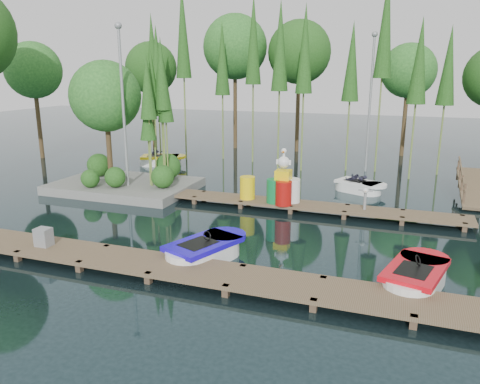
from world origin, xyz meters
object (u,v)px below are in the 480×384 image
(island, at_px, (119,120))
(yellow_barrel, at_px, (247,188))
(boat_red, at_px, (415,278))
(boat_yellow_far, at_px, (161,160))
(drum_cluster, at_px, (283,187))
(utility_cabinet, at_px, (44,237))
(boat_blue, at_px, (205,251))

(island, distance_m, yellow_barrel, 6.89)
(boat_red, distance_m, boat_yellow_far, 18.12)
(boat_yellow_far, xyz_separation_m, drum_cluster, (8.92, -6.36, 0.65))
(utility_cabinet, bearing_deg, boat_blue, 15.35)
(boat_blue, height_order, utility_cabinet, boat_blue)
(island, relative_size, yellow_barrel, 7.44)
(boat_blue, bearing_deg, utility_cabinet, -142.97)
(boat_blue, bearing_deg, yellow_barrel, 118.26)
(boat_yellow_far, height_order, yellow_barrel, boat_yellow_far)
(boat_red, bearing_deg, boat_blue, -163.43)
(island, xyz_separation_m, boat_red, (12.79, -6.36, -2.92))
(boat_red, bearing_deg, island, 168.52)
(boat_red, distance_m, drum_cluster, 7.30)
(utility_cabinet, bearing_deg, island, 107.28)
(island, relative_size, boat_yellow_far, 2.29)
(island, distance_m, boat_yellow_far, 6.22)
(yellow_barrel, bearing_deg, drum_cluster, -5.88)
(boat_blue, xyz_separation_m, boat_yellow_far, (-8.05, 11.93, 0.01))
(utility_cabinet, bearing_deg, boat_red, 7.88)
(yellow_barrel, bearing_deg, island, 172.96)
(boat_blue, distance_m, boat_yellow_far, 14.39)
(boat_blue, xyz_separation_m, drum_cluster, (0.87, 5.57, 0.66))
(drum_cluster, bearing_deg, boat_red, -48.09)
(yellow_barrel, bearing_deg, boat_blue, -83.42)
(boat_red, relative_size, drum_cluster, 1.37)
(boat_red, bearing_deg, boat_yellow_far, 154.46)
(drum_cluster, bearing_deg, boat_blue, -98.88)
(boat_blue, bearing_deg, boat_red, 23.31)
(boat_red, relative_size, boat_yellow_far, 1.00)
(boat_red, distance_m, utility_cabinet, 10.46)
(yellow_barrel, height_order, drum_cluster, drum_cluster)
(drum_cluster, bearing_deg, boat_yellow_far, 144.53)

